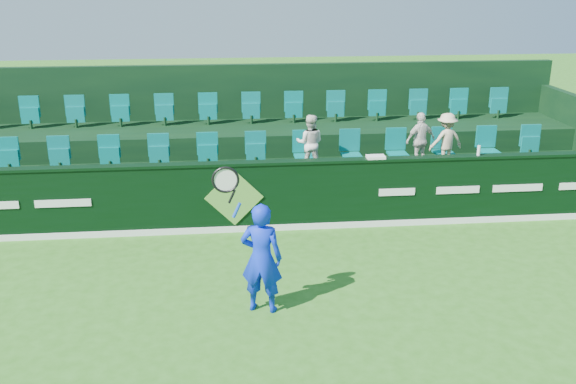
{
  "coord_description": "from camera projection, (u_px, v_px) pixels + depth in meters",
  "views": [
    {
      "loc": [
        -0.14,
        -7.4,
        4.68
      ],
      "look_at": [
        0.9,
        2.8,
        1.15
      ],
      "focal_mm": 40.0,
      "sensor_mm": 36.0,
      "label": 1
    }
  ],
  "objects": [
    {
      "name": "seat_row_back",
      "position": [
        230.0,
        112.0,
        14.84
      ],
      "size": [
        13.5,
        0.5,
        0.6
      ],
      "primitive_type": "cube",
      "color": "#046D69",
      "rests_on": "stand_tier_back"
    },
    {
      "name": "stand_rear",
      "position": [
        230.0,
        127.0,
        15.1
      ],
      "size": [
        16.0,
        4.1,
        2.6
      ],
      "color": "black",
      "rests_on": "ground"
    },
    {
      "name": "stand_tier_front",
      "position": [
        233.0,
        192.0,
        13.16
      ],
      "size": [
        16.0,
        2.0,
        0.8
      ],
      "primitive_type": "cube",
      "color": "black",
      "rests_on": "ground"
    },
    {
      "name": "spectator_middle",
      "position": [
        420.0,
        140.0,
        13.23
      ],
      "size": [
        0.74,
        0.48,
        1.17
      ],
      "primitive_type": "imported",
      "rotation": [
        0.0,
        0.0,
        3.46
      ],
      "color": "silver",
      "rests_on": "stand_tier_front"
    },
    {
      "name": "tennis_player",
      "position": [
        261.0,
        257.0,
        9.1
      ],
      "size": [
        1.07,
        0.54,
        2.29
      ],
      "color": "#0D29DD",
      "rests_on": "ground"
    },
    {
      "name": "spectator_left",
      "position": [
        310.0,
        143.0,
        13.01
      ],
      "size": [
        0.65,
        0.55,
        1.17
      ],
      "primitive_type": "imported",
      "rotation": [
        0.0,
        0.0,
        2.93
      ],
      "color": "white",
      "rests_on": "stand_tier_front"
    },
    {
      "name": "stand_tier_back",
      "position": [
        231.0,
        155.0,
        14.87
      ],
      "size": [
        16.0,
        1.8,
        1.3
      ],
      "primitive_type": "cube",
      "color": "black",
      "rests_on": "ground"
    },
    {
      "name": "drinks_bottle",
      "position": [
        479.0,
        150.0,
        12.23
      ],
      "size": [
        0.06,
        0.06,
        0.2
      ],
      "primitive_type": "cylinder",
      "color": "white",
      "rests_on": "sponsor_hoarding"
    },
    {
      "name": "spectator_right",
      "position": [
        446.0,
        140.0,
        13.29
      ],
      "size": [
        0.8,
        0.56,
        1.14
      ],
      "primitive_type": "imported",
      "rotation": [
        0.0,
        0.0,
        3.33
      ],
      "color": "beige",
      "rests_on": "stand_tier_front"
    },
    {
      "name": "sponsor_hoarding",
      "position": [
        234.0,
        197.0,
        12.04
      ],
      "size": [
        16.0,
        0.25,
        1.35
      ],
      "color": "black",
      "rests_on": "ground"
    },
    {
      "name": "seat_row_front",
      "position": [
        232.0,
        154.0,
        13.31
      ],
      "size": [
        13.5,
        0.5,
        0.6
      ],
      "primitive_type": "cube",
      "color": "#046D69",
      "rests_on": "stand_tier_front"
    },
    {
      "name": "ground",
      "position": [
        242.0,
        344.0,
        8.49
      ],
      "size": [
        60.0,
        60.0,
        0.0
      ],
      "primitive_type": "plane",
      "color": "#2C6718",
      "rests_on": "ground"
    },
    {
      "name": "towel",
      "position": [
        376.0,
        157.0,
        12.07
      ],
      "size": [
        0.34,
        0.22,
        0.05
      ],
      "primitive_type": "cube",
      "color": "white",
      "rests_on": "sponsor_hoarding"
    }
  ]
}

